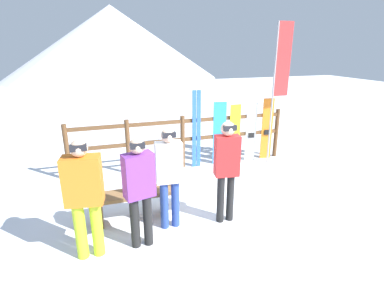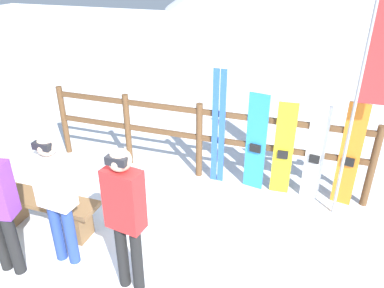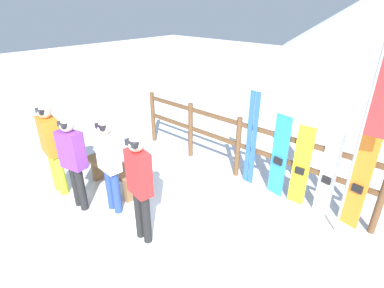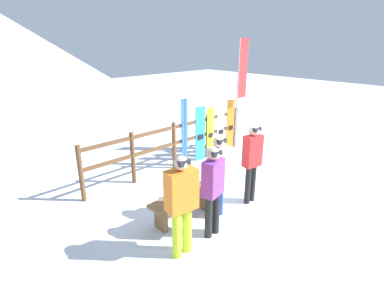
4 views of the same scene
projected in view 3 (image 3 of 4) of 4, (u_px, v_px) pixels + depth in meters
ground_plane at (162, 225)px, 4.65m from camera, size 40.00×40.00×0.00m
fence at (238, 142)px, 5.68m from camera, size 4.99×0.10×1.22m
bench at (114, 171)px, 5.41m from camera, size 1.36×0.36×0.48m
person_red at (140, 182)px, 3.97m from camera, size 0.39×0.25×1.65m
person_white at (109, 161)px, 4.59m from camera, size 0.40×0.24×1.59m
person_orange at (52, 145)px, 5.07m from camera, size 0.49×0.32×1.64m
person_purple at (73, 158)px, 4.67m from camera, size 0.44×0.30×1.58m
ski_pair_blue at (251, 140)px, 5.38m from camera, size 0.19×0.02×1.78m
snowboard_blue at (279, 157)px, 5.10m from camera, size 0.30×0.10×1.49m
snowboard_yellow at (301, 167)px, 4.88m from camera, size 0.27×0.07×1.41m
snowboard_white at (328, 176)px, 4.61m from camera, size 0.25×0.08×1.43m
snowboard_orange at (359, 184)px, 4.33m from camera, size 0.27×0.09×1.51m
rental_flag at (381, 102)px, 3.57m from camera, size 0.40×0.04×3.20m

